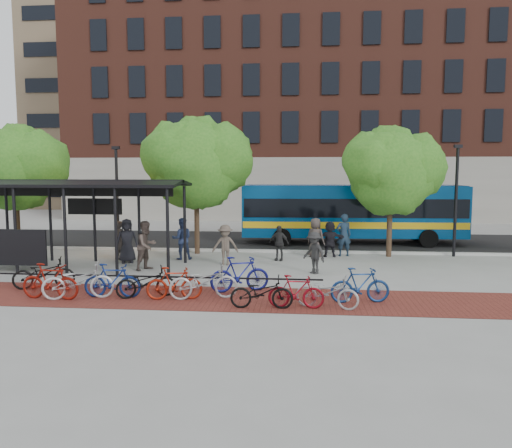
# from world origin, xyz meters

# --- Properties ---
(ground) EXTENTS (160.00, 160.00, 0.00)m
(ground) POSITION_xyz_m (0.00, 0.00, 0.00)
(ground) COLOR #9E9E99
(ground) RESTS_ON ground
(asphalt_street) EXTENTS (160.00, 8.00, 0.01)m
(asphalt_street) POSITION_xyz_m (0.00, 8.00, 0.01)
(asphalt_street) COLOR black
(asphalt_street) RESTS_ON ground
(curb) EXTENTS (160.00, 0.25, 0.12)m
(curb) POSITION_xyz_m (0.00, 4.00, 0.06)
(curb) COLOR #B7B7B2
(curb) RESTS_ON ground
(brick_strip) EXTENTS (24.00, 3.00, 0.01)m
(brick_strip) POSITION_xyz_m (-2.00, -5.00, 0.00)
(brick_strip) COLOR maroon
(brick_strip) RESTS_ON ground
(bike_rack_rail) EXTENTS (12.00, 0.05, 0.95)m
(bike_rack_rail) POSITION_xyz_m (-3.30, -4.10, 0.00)
(bike_rack_rail) COLOR black
(bike_rack_rail) RESTS_ON ground
(building_brick) EXTENTS (55.00, 14.00, 20.00)m
(building_brick) POSITION_xyz_m (10.00, 26.00, 10.00)
(building_brick) COLOR brown
(building_brick) RESTS_ON ground
(building_tower) EXTENTS (22.00, 22.00, 30.00)m
(building_tower) POSITION_xyz_m (-16.00, 40.00, 15.00)
(building_tower) COLOR #7A664C
(building_tower) RESTS_ON ground
(bus_shelter) EXTENTS (10.60, 3.07, 3.60)m
(bus_shelter) POSITION_xyz_m (-8.13, -0.48, 3.00)
(bus_shelter) COLOR black
(bus_shelter) RESTS_ON ground
(tree_a) EXTENTS (4.90, 4.00, 6.18)m
(tree_a) POSITION_xyz_m (-11.91, 3.35, 4.24)
(tree_a) COLOR #382619
(tree_a) RESTS_ON ground
(tree_b) EXTENTS (5.15, 4.20, 6.47)m
(tree_b) POSITION_xyz_m (-2.90, 3.35, 4.46)
(tree_b) COLOR #382619
(tree_b) RESTS_ON ground
(tree_c) EXTENTS (4.66, 3.80, 5.92)m
(tree_c) POSITION_xyz_m (6.09, 3.35, 4.05)
(tree_c) COLOR #382619
(tree_c) RESTS_ON ground
(lamp_post_left) EXTENTS (0.35, 0.20, 5.12)m
(lamp_post_left) POSITION_xyz_m (-7.00, 3.60, 2.75)
(lamp_post_left) COLOR black
(lamp_post_left) RESTS_ON ground
(lamp_post_right) EXTENTS (0.35, 0.20, 5.12)m
(lamp_post_right) POSITION_xyz_m (9.00, 3.60, 2.75)
(lamp_post_right) COLOR black
(lamp_post_right) RESTS_ON ground
(bus) EXTENTS (11.86, 3.10, 3.18)m
(bus) POSITION_xyz_m (4.68, 7.36, 1.83)
(bus) COLOR navy
(bus) RESTS_ON ground
(bike_0) EXTENTS (2.10, 1.34, 1.04)m
(bike_0) POSITION_xyz_m (-6.60, -4.27, 0.52)
(bike_0) COLOR black
(bike_0) RESTS_ON ground
(bike_1) EXTENTS (1.91, 0.67, 1.12)m
(bike_1) POSITION_xyz_m (-5.67, -5.62, 0.56)
(bike_1) COLOR maroon
(bike_1) RESTS_ON ground
(bike_2) EXTENTS (2.26, 1.36, 1.12)m
(bike_2) POSITION_xyz_m (-4.84, -5.48, 0.56)
(bike_2) COLOR #B7B7BA
(bike_2) RESTS_ON ground
(bike_3) EXTENTS (1.81, 0.58, 1.08)m
(bike_3) POSITION_xyz_m (-3.85, -5.23, 0.54)
(bike_3) COLOR navy
(bike_3) RESTS_ON ground
(bike_4) EXTENTS (1.95, 1.30, 0.97)m
(bike_4) POSITION_xyz_m (-2.82, -5.11, 0.48)
(bike_4) COLOR black
(bike_4) RESTS_ON ground
(bike_5) EXTENTS (1.76, 0.80, 1.02)m
(bike_5) POSITION_xyz_m (-1.87, -5.29, 0.51)
(bike_5) COLOR maroon
(bike_5) RESTS_ON ground
(bike_6) EXTENTS (2.23, 1.29, 1.11)m
(bike_6) POSITION_xyz_m (-0.99, -5.13, 0.55)
(bike_6) COLOR #9C9B9E
(bike_6) RESTS_ON ground
(bike_7) EXTENTS (2.03, 1.18, 1.17)m
(bike_7) POSITION_xyz_m (-0.01, -4.10, 0.59)
(bike_7) COLOR navy
(bike_7) RESTS_ON ground
(bike_8) EXTENTS (1.83, 0.69, 0.95)m
(bike_8) POSITION_xyz_m (0.87, -6.03, 0.47)
(bike_8) COLOR black
(bike_8) RESTS_ON ground
(bike_9) EXTENTS (1.63, 0.51, 0.97)m
(bike_9) POSITION_xyz_m (1.86, -5.91, 0.49)
(bike_9) COLOR maroon
(bike_9) RESTS_ON ground
(bike_10) EXTENTS (1.94, 1.09, 0.97)m
(bike_10) POSITION_xyz_m (2.74, -5.84, 0.48)
(bike_10) COLOR #9C9C9E
(bike_10) RESTS_ON ground
(bike_11) EXTENTS (1.85, 0.79, 1.08)m
(bike_11) POSITION_xyz_m (3.75, -5.14, 0.54)
(bike_11) COLOR navy
(bike_11) RESTS_ON ground
(pedestrian_0) EXTENTS (1.07, 0.88, 1.89)m
(pedestrian_0) POSITION_xyz_m (-5.50, 0.67, 0.95)
(pedestrian_0) COLOR black
(pedestrian_0) RESTS_ON ground
(pedestrian_1) EXTENTS (0.76, 0.68, 1.75)m
(pedestrian_1) POSITION_xyz_m (-6.01, 1.25, 0.87)
(pedestrian_1) COLOR #3F3632
(pedestrian_1) RESTS_ON ground
(pedestrian_2) EXTENTS (1.07, 0.93, 1.86)m
(pedestrian_2) POSITION_xyz_m (-3.34, 1.67, 0.93)
(pedestrian_2) COLOR navy
(pedestrian_2) RESTS_ON ground
(pedestrian_3) EXTENTS (1.13, 0.69, 1.70)m
(pedestrian_3) POSITION_xyz_m (-1.20, 0.49, 0.85)
(pedestrian_3) COLOR brown
(pedestrian_3) RESTS_ON ground
(pedestrian_4) EXTENTS (0.98, 0.63, 1.56)m
(pedestrian_4) POSITION_xyz_m (0.99, 1.78, 0.78)
(pedestrian_4) COLOR #292929
(pedestrian_4) RESTS_ON ground
(pedestrian_5) EXTENTS (1.55, 0.57, 1.65)m
(pedestrian_5) POSITION_xyz_m (3.27, 2.98, 0.82)
(pedestrian_5) COLOR black
(pedestrian_5) RESTS_ON ground
(pedestrian_6) EXTENTS (1.05, 0.92, 1.80)m
(pedestrian_6) POSITION_xyz_m (2.61, 2.87, 0.90)
(pedestrian_6) COLOR #403733
(pedestrian_6) RESTS_ON ground
(pedestrian_7) EXTENTS (0.81, 0.62, 1.97)m
(pedestrian_7) POSITION_xyz_m (3.92, 3.22, 0.99)
(pedestrian_7) COLOR #1B2C3F
(pedestrian_7) RESTS_ON ground
(pedestrian_8) EXTENTS (1.12, 1.20, 1.97)m
(pedestrian_8) POSITION_xyz_m (-4.16, -0.81, 0.98)
(pedestrian_8) COLOR #4E4039
(pedestrian_8) RESTS_ON ground
(pedestrian_9) EXTENTS (1.17, 1.16, 1.62)m
(pedestrian_9) POSITION_xyz_m (2.48, -0.93, 0.81)
(pedestrian_9) COLOR #262626
(pedestrian_9) RESTS_ON ground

